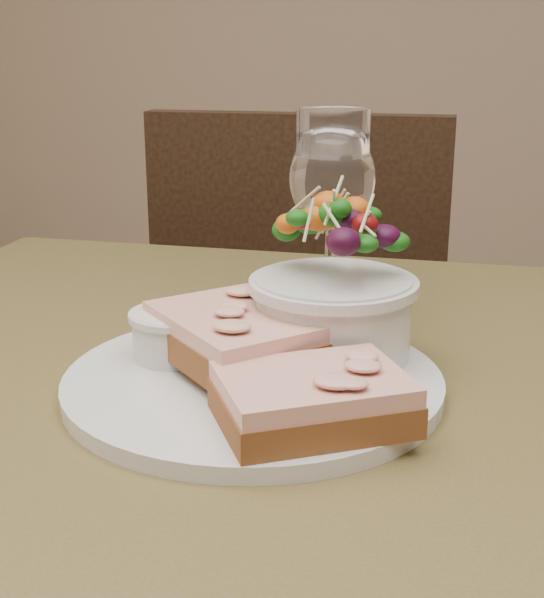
% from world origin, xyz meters
% --- Properties ---
extents(cafe_table, '(0.80, 0.80, 0.75)m').
position_xyz_m(cafe_table, '(0.00, 0.00, 0.65)').
color(cafe_table, '#473D1E').
rests_on(cafe_table, ground).
extents(chair_far, '(0.43, 0.43, 0.90)m').
position_xyz_m(chair_far, '(-0.08, 0.74, 0.29)').
color(chair_far, black).
rests_on(chair_far, ground).
extents(dinner_plate, '(0.28, 0.28, 0.01)m').
position_xyz_m(dinner_plate, '(0.01, -0.01, 0.76)').
color(dinner_plate, silver).
rests_on(dinner_plate, cafe_table).
extents(sandwich_front, '(0.15, 0.13, 0.03)m').
position_xyz_m(sandwich_front, '(0.07, -0.07, 0.78)').
color(sandwich_front, '#472612').
rests_on(sandwich_front, dinner_plate).
extents(sandwich_back, '(0.16, 0.16, 0.03)m').
position_xyz_m(sandwich_back, '(-0.00, 0.01, 0.79)').
color(sandwich_back, '#472612').
rests_on(sandwich_back, dinner_plate).
extents(ramekin, '(0.07, 0.07, 0.04)m').
position_xyz_m(ramekin, '(-0.05, 0.02, 0.78)').
color(ramekin, beige).
rests_on(ramekin, dinner_plate).
extents(salad_bowl, '(0.12, 0.12, 0.13)m').
position_xyz_m(salad_bowl, '(0.06, 0.05, 0.82)').
color(salad_bowl, silver).
rests_on(salad_bowl, dinner_plate).
extents(garnish, '(0.05, 0.04, 0.02)m').
position_xyz_m(garnish, '(-0.06, 0.07, 0.77)').
color(garnish, '#0B370A').
rests_on(garnish, dinner_plate).
extents(wine_glass, '(0.08, 0.08, 0.18)m').
position_xyz_m(wine_glass, '(0.04, 0.17, 0.87)').
color(wine_glass, white).
rests_on(wine_glass, cafe_table).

